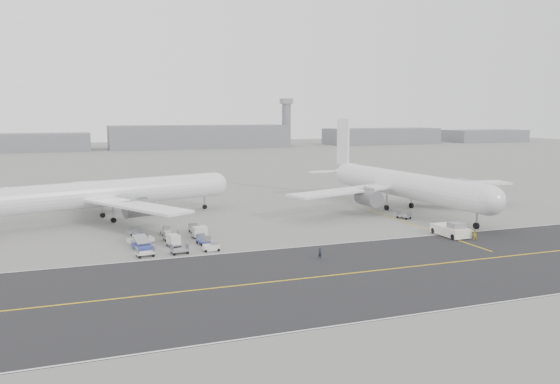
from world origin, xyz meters
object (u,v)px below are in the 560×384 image
object	(u,v)px
airliner_b	(401,184)
ground_crew_a	(320,253)
airliner_a	(108,193)
pushback_tug	(451,230)
jet_bridge	(438,187)
control_tower	(286,121)
ground_crew_b	(475,235)

from	to	relation	value
airliner_b	ground_crew_a	world-z (taller)	airliner_b
airliner_a	ground_crew_a	world-z (taller)	airliner_a
airliner_b	pushback_tug	distance (m)	27.32
jet_bridge	control_tower	bearing A→B (deg)	79.51
pushback_tug	airliner_a	bearing A→B (deg)	146.06
airliner_a	ground_crew_b	size ratio (longest dim) A/B	30.45
jet_bridge	ground_crew_a	size ratio (longest dim) A/B	9.91
airliner_b	ground_crew_a	xyz separation A→B (m)	(-33.67, -32.29, -4.90)
jet_bridge	ground_crew_b	xyz separation A→B (m)	(-15.79, -32.19, -3.37)
airliner_b	ground_crew_a	bearing A→B (deg)	-141.15
airliner_a	ground_crew_b	xyz separation A→B (m)	(57.12, -39.10, -4.51)
ground_crew_a	ground_crew_b	world-z (taller)	ground_crew_b
airliner_b	control_tower	bearing A→B (deg)	70.49
ground_crew_a	ground_crew_b	bearing A→B (deg)	-9.91
control_tower	ground_crew_b	size ratio (longest dim) A/B	18.09
airliner_a	pushback_tug	size ratio (longest dim) A/B	5.72
control_tower	jet_bridge	bearing A→B (deg)	-102.09
control_tower	airliner_b	size ratio (longest dim) A/B	0.54
control_tower	ground_crew_a	xyz separation A→B (m)	(-96.68, -274.85, -15.44)
airliner_b	jet_bridge	world-z (taller)	airliner_b
ground_crew_b	ground_crew_a	bearing A→B (deg)	26.47
ground_crew_b	airliner_b	bearing A→B (deg)	-76.18
airliner_b	jet_bridge	size ratio (longest dim) A/B	3.57
control_tower	airliner_a	world-z (taller)	control_tower
jet_bridge	ground_crew_a	world-z (taller)	jet_bridge
jet_bridge	ground_crew_a	distance (m)	56.98
control_tower	ground_crew_a	world-z (taller)	control_tower
jet_bridge	ground_crew_b	distance (m)	36.02
airliner_b	pushback_tug	xyz separation A→B (m)	(-6.19, -26.20, -4.63)
airliner_b	pushback_tug	world-z (taller)	airliner_b
control_tower	jet_bridge	world-z (taller)	control_tower
airliner_b	ground_crew_a	size ratio (longest dim) A/B	35.37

